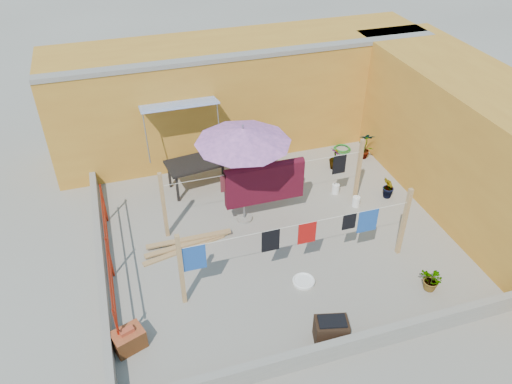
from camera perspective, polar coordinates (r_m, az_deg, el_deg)
The scene contains 21 objects.
ground at distance 12.12m, azimuth 2.29°, elevation -4.99°, with size 80.00×80.00×0.00m, color #9E998E.
wall_back at distance 15.17m, azimuth -1.72°, elevation 11.24°, with size 11.00×3.27×3.21m.
wall_right at distance 13.58m, azimuth 23.72°, elevation 4.87°, with size 2.40×9.00×3.20m, color #C2862A.
parapet_front at distance 9.73m, azimuth 9.63°, elevation -17.18°, with size 8.30×0.16×0.44m, color gray.
parapet_left at distance 11.57m, azimuth -17.30°, elevation -7.89°, with size 0.16×7.30×0.44m, color gray.
red_railing at distance 11.08m, azimuth -16.52°, elevation -6.50°, with size 0.05×4.20×1.10m.
clothesline_rig at distance 11.93m, azimuth 1.34°, elevation 0.37°, with size 5.09×2.35×1.80m.
patio_umbrella at distance 11.25m, azimuth -1.50°, elevation 6.40°, with size 2.45×2.45×2.67m.
outdoor_table at distance 13.40m, azimuth -6.42°, elevation 3.24°, with size 1.87×1.11×0.83m.
brick_stack at distance 10.02m, azimuth -14.34°, elevation -16.00°, with size 0.68×0.59×0.50m.
lumber_pile at distance 11.89m, azimuth -7.91°, elevation -5.92°, with size 2.18×0.62×0.13m.
brazier at distance 9.88m, azimuth 8.57°, elevation -15.38°, with size 0.71×0.55×0.56m.
white_basin at distance 10.99m, azimuth 5.46°, elevation -10.11°, with size 0.49×0.49×0.09m.
water_jug_a at distance 13.21m, azimuth 11.36°, elevation -1.07°, with size 0.20×0.20×0.32m.
water_jug_b at distance 13.58m, azimuth 9.08°, elevation 0.37°, with size 0.20×0.20×0.31m.
green_hose at distance 15.60m, azimuth 9.81°, elevation 4.91°, with size 0.54×0.54×0.08m.
plant_back_a at distance 14.62m, azimuth 1.61°, elevation 4.61°, with size 0.62×0.54×0.69m, color #245618.
plant_back_b at distance 14.53m, azimuth 9.04°, elevation 3.79°, with size 0.36×0.36×0.64m, color #245618.
plant_right_a at distance 15.11m, azimuth 12.45°, elevation 5.25°, with size 0.46×0.31×0.88m, color #245618.
plant_right_b at distance 13.58m, azimuth 14.93°, elevation 0.50°, with size 0.37×0.30×0.67m, color #245618.
plant_right_c at distance 11.28m, azimuth 19.53°, elevation -9.48°, with size 0.49×0.43×0.55m, color #245618.
Camera 1 is at (-3.21, -8.60, 7.91)m, focal length 35.00 mm.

